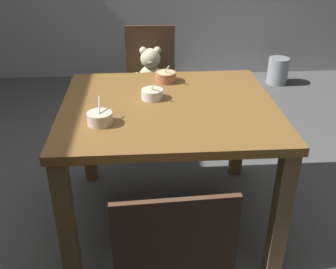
{
  "coord_description": "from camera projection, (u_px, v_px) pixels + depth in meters",
  "views": [
    {
      "loc": [
        -0.13,
        -1.87,
        1.56
      ],
      "look_at": [
        0.0,
        0.05,
        0.53
      ],
      "focal_mm": 42.46,
      "sensor_mm": 36.0,
      "label": 1
    }
  ],
  "objects": [
    {
      "name": "ground_plane",
      "position": [
        169.0,
        218.0,
        2.4
      ],
      "size": [
        5.2,
        5.2,
        0.04
      ],
      "color": "#535553"
    },
    {
      "name": "dining_table",
      "position": [
        169.0,
        124.0,
        2.1
      ],
      "size": [
        1.1,
        0.99,
        0.73
      ],
      "color": "brown",
      "rests_on": "ground_plane"
    },
    {
      "name": "teddy_chair_near_front",
      "position": [
        170.0,
        264.0,
        1.35
      ],
      "size": [
        0.41,
        0.41,
        0.91
      ],
      "rotation": [
        0.0,
        0.0,
        1.62
      ],
      "color": "#503323",
      "rests_on": "ground_plane"
    },
    {
      "name": "teddy_chair_far_center",
      "position": [
        151.0,
        81.0,
        2.93
      ],
      "size": [
        0.41,
        0.42,
        0.9
      ],
      "rotation": [
        0.0,
        0.0,
        -1.59
      ],
      "color": "#4E3423",
      "rests_on": "ground_plane"
    },
    {
      "name": "porridge_bowl_cream_near_left",
      "position": [
        100.0,
        118.0,
        1.83
      ],
      "size": [
        0.12,
        0.13,
        0.12
      ],
      "color": "beige",
      "rests_on": "dining_table"
    },
    {
      "name": "porridge_bowl_terracotta_far_center",
      "position": [
        166.0,
        77.0,
        2.32
      ],
      "size": [
        0.13,
        0.13,
        0.12
      ],
      "color": "#B16C46",
      "rests_on": "dining_table"
    },
    {
      "name": "porridge_bowl_white_center",
      "position": [
        152.0,
        94.0,
        2.09
      ],
      "size": [
        0.11,
        0.12,
        0.11
      ],
      "color": "silver",
      "rests_on": "dining_table"
    },
    {
      "name": "metal_pail",
      "position": [
        278.0,
        71.0,
        4.3
      ],
      "size": [
        0.22,
        0.22,
        0.28
      ],
      "primitive_type": "cylinder",
      "color": "#93969B",
      "rests_on": "ground_plane"
    }
  ]
}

